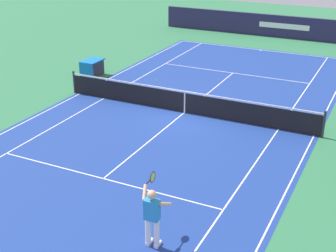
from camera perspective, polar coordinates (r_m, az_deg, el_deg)
name	(u,v)px	position (r m, az deg, el deg)	size (l,w,h in m)	color
ground_plane	(185,112)	(20.75, 1.99, 1.63)	(60.00, 60.00, 0.00)	#2D7247
court_slab	(185,112)	(20.75, 1.99, 1.64)	(24.20, 11.40, 0.00)	navy
court_line_markings	(185,112)	(20.75, 1.99, 1.64)	(23.85, 11.05, 0.01)	white
tennis_net	(185,102)	(20.57, 2.01, 2.90)	(0.10, 11.70, 1.08)	#2D2D33
stadium_barrier	(278,26)	(35.09, 12.96, 11.50)	(0.26, 17.00, 1.54)	#231E47
tennis_player_near	(152,215)	(12.16, -1.88, -10.51)	(1.05, 0.78, 1.70)	white
tennis_ball	(156,80)	(24.83, -1.43, 5.46)	(0.07, 0.07, 0.07)	#CCE01E
equipment_cart_tarped	(92,68)	(25.89, -8.99, 6.87)	(1.25, 0.84, 0.85)	#2D2D33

